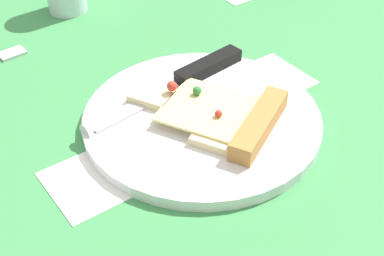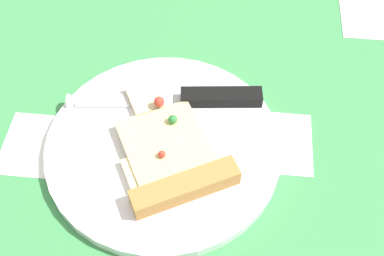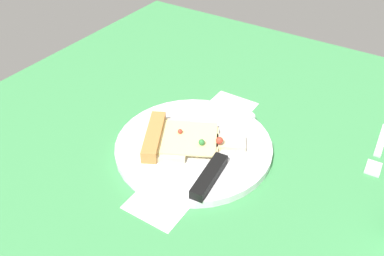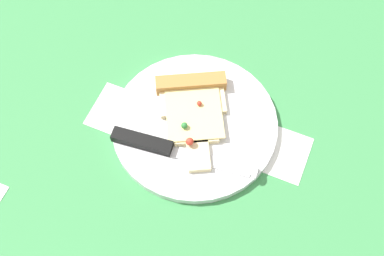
{
  "view_description": "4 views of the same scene",
  "coord_description": "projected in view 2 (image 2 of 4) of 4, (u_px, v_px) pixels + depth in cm",
  "views": [
    {
      "loc": [
        49.22,
        -34.22,
        39.7
      ],
      "look_at": [
        12.05,
        -7.29,
        2.56
      ],
      "focal_mm": 50.69,
      "sensor_mm": 36.0,
      "label": 1
    },
    {
      "loc": [
        41.62,
        2.52,
        48.88
      ],
      "look_at": [
        8.76,
        -0.85,
        3.66
      ],
      "focal_mm": 46.12,
      "sensor_mm": 36.0,
      "label": 2
    },
    {
      "loc": [
        -20.25,
        42.73,
        48.0
      ],
      "look_at": [
        11.52,
        -6.53,
        2.45
      ],
      "focal_mm": 38.5,
      "sensor_mm": 36.0,
      "label": 3
    },
    {
      "loc": [
        -26.8,
        -18.96,
        72.93
      ],
      "look_at": [
        7.83,
        -4.42,
        2.62
      ],
      "focal_mm": 46.03,
      "sensor_mm": 36.0,
      "label": 4
    }
  ],
  "objects": [
    {
      "name": "plate",
      "position": [
        164.0,
        146.0,
        0.58
      ],
      "size": [
        27.67,
        27.67,
        1.42
      ],
      "primitive_type": "cylinder",
      "color": "silver",
      "rests_on": "ground_plane"
    },
    {
      "name": "ground_plane",
      "position": [
        205.0,
        98.0,
        0.65
      ],
      "size": [
        116.82,
        116.82,
        3.0
      ],
      "color": "#3D8C4C",
      "rests_on": "ground"
    },
    {
      "name": "knife",
      "position": [
        184.0,
        98.0,
        0.61
      ],
      "size": [
        4.72,
        24.09,
        2.45
      ],
      "rotation": [
        0.0,
        0.0,
        3.25
      ],
      "color": "silver",
      "rests_on": "plate"
    },
    {
      "name": "pizza_slice",
      "position": [
        171.0,
        156.0,
        0.55
      ],
      "size": [
        19.03,
        15.12,
        2.57
      ],
      "rotation": [
        0.0,
        0.0,
        2.06
      ],
      "color": "beige",
      "rests_on": "plate"
    }
  ]
}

